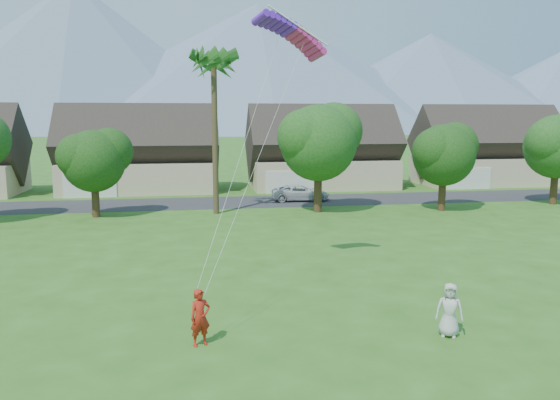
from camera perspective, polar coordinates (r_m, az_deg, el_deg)
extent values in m
plane|color=#2D6019|center=(16.04, 6.15, -19.07)|extent=(500.00, 500.00, 0.00)
cube|color=#2D2D30|center=(48.40, -4.62, -0.22)|extent=(90.00, 7.00, 0.01)
imported|color=#B22314|center=(18.45, -8.34, -12.05)|extent=(0.81, 0.68, 1.91)
imported|color=beige|center=(19.84, 17.30, -10.91)|extent=(1.08, 0.93, 1.87)
imported|color=silver|center=(49.11, 2.16, 0.77)|extent=(5.28, 2.66, 1.43)
cone|color=slate|center=(279.76, -20.43, 13.77)|extent=(190.00, 190.00, 70.00)
cone|color=slate|center=(276.76, -2.34, 13.53)|extent=(240.00, 240.00, 62.00)
cone|color=slate|center=(300.92, 15.31, 11.69)|extent=(200.00, 200.00, 50.00)
cube|color=beige|center=(57.20, -14.43, 2.41)|extent=(15.00, 8.00, 3.00)
cube|color=#382D28|center=(56.96, -14.55, 5.70)|extent=(15.75, 8.15, 8.15)
cube|color=silver|center=(53.80, -19.24, 1.39)|extent=(4.80, 0.12, 2.20)
cube|color=beige|center=(58.65, 4.41, 2.80)|extent=(15.00, 8.00, 3.00)
cube|color=#382D28|center=(58.40, 4.45, 6.01)|extent=(15.75, 8.15, 8.15)
cube|color=silver|center=(53.87, 1.09, 1.88)|extent=(4.80, 0.12, 2.20)
cube|color=beige|center=(65.79, 20.73, 2.90)|extent=(15.00, 8.00, 3.00)
cube|color=#382D28|center=(65.57, 20.88, 5.76)|extent=(15.75, 8.15, 8.15)
cube|color=silver|center=(60.26, 19.17, 2.12)|extent=(4.80, 0.12, 2.20)
cylinder|color=#47301C|center=(43.23, -18.70, -0.27)|extent=(0.56, 0.56, 2.18)
sphere|color=#214916|center=(42.88, -18.90, 3.86)|extent=(4.62, 4.62, 4.62)
cylinder|color=#47301C|center=(43.25, 3.97, 0.60)|extent=(0.62, 0.62, 2.82)
sphere|color=#214916|center=(42.87, 4.03, 5.97)|extent=(5.98, 5.98, 5.98)
cylinder|color=#47301C|center=(45.71, 16.56, 0.37)|extent=(0.58, 0.58, 2.30)
sphere|color=#214916|center=(45.37, 16.74, 4.51)|extent=(4.90, 4.90, 4.90)
cylinder|color=#47301C|center=(52.63, 26.69, 0.99)|extent=(0.60, 0.60, 2.56)
sphere|color=#214916|center=(52.33, 26.96, 4.99)|extent=(5.44, 5.44, 5.44)
cylinder|color=#4C3D26|center=(42.23, -6.81, 6.62)|extent=(0.44, 0.44, 12.00)
sphere|color=#286021|center=(42.49, -6.97, 15.15)|extent=(3.00, 3.00, 3.00)
cube|color=#651BCF|center=(25.01, -0.82, 17.26)|extent=(1.94, 1.48, 0.50)
cube|color=#C82576|center=(25.32, 3.19, 17.14)|extent=(1.94, 1.48, 0.50)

